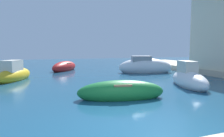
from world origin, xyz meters
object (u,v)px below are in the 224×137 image
moored_boat_0 (14,74)px  moored_boat_7 (65,67)px  moored_boat_5 (121,92)px  moored_boat_4 (189,79)px  moored_boat_2 (145,67)px

moored_boat_0 → moored_boat_7: moored_boat_0 is taller
moored_boat_0 → moored_boat_5: 8.76m
moored_boat_0 → moored_boat_7: size_ratio=0.94×
moored_boat_5 → moored_boat_7: moored_boat_7 is taller
moored_boat_0 → moored_boat_4: moored_boat_4 is taller
moored_boat_2 → moored_boat_4: size_ratio=1.31×
moored_boat_2 → moored_boat_4: moored_boat_2 is taller
moored_boat_4 → moored_boat_7: size_ratio=0.93×
moored_boat_4 → moored_boat_7: bearing=-134.9°
moored_boat_2 → moored_boat_7: size_ratio=1.21×
moored_boat_7 → moored_boat_4: bearing=61.1°
moored_boat_2 → moored_boat_7: (-6.82, 4.34, -0.18)m
moored_boat_2 → moored_boat_5: moored_boat_2 is taller
moored_boat_2 → moored_boat_7: 8.08m
moored_boat_0 → moored_boat_5: moored_boat_0 is taller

